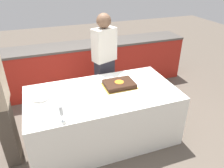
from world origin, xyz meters
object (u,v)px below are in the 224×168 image
object	(u,v)px
cake	(119,84)
wine_glass	(61,111)
person_seated_left	(0,104)
plate_stack	(40,96)
person_cutting_cake	(104,62)

from	to	relation	value
cake	wine_glass	world-z (taller)	wine_glass
cake	person_seated_left	size ratio (longest dim) A/B	0.28
cake	wine_glass	xyz separation A→B (m)	(-0.86, -0.51, 0.09)
plate_stack	person_cutting_cake	bearing A→B (deg)	30.35
wine_glass	person_cutting_cake	bearing A→B (deg)	53.60
person_cutting_cake	person_seated_left	xyz separation A→B (m)	(-1.50, -0.75, -0.01)
plate_stack	person_cutting_cake	size ratio (longest dim) A/B	0.14
cake	person_seated_left	xyz separation A→B (m)	(-1.50, -0.08, 0.05)
plate_stack	person_seated_left	distance (m)	0.46
person_seated_left	person_cutting_cake	bearing A→B (deg)	-63.51
cake	person_seated_left	bearing A→B (deg)	-176.80
plate_stack	person_cutting_cake	distance (m)	1.23
cake	person_cutting_cake	xyz separation A→B (m)	(-0.00, 0.66, 0.07)
person_seated_left	cake	bearing A→B (deg)	-86.80
wine_glass	person_cutting_cake	xyz separation A→B (m)	(0.86, 1.17, -0.02)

